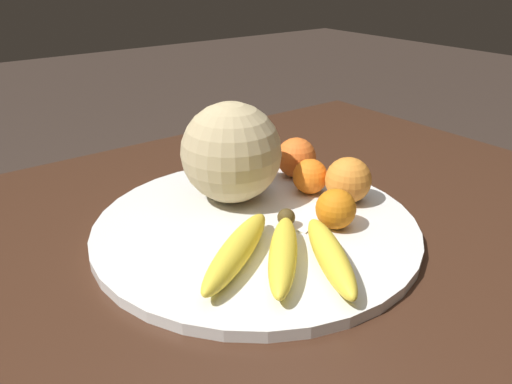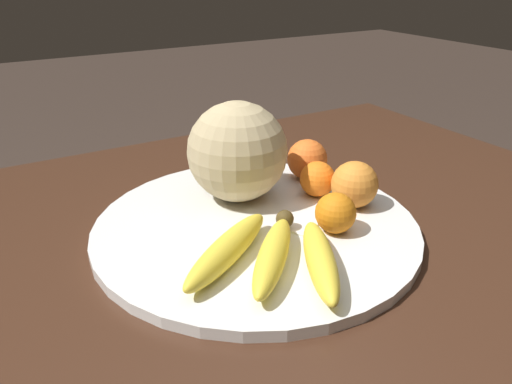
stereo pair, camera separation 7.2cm
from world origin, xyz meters
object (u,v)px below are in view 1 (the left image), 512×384
Objects in this scene: kitchen_table at (253,289)px; melon at (231,152)px; orange_front_left at (336,209)px; orange_back_left at (296,157)px; orange_mid_center at (348,180)px; banana_bunch at (281,252)px; produce_tag at (310,218)px; fruit_bowl at (256,227)px; orange_front_right at (310,176)px.

melon reaches higher than kitchen_table.
orange_front_left is 0.19m from orange_back_left.
orange_mid_center is (-0.17, 0.03, 0.15)m from kitchen_table.
banana_bunch reaches higher than kitchen_table.
melon reaches higher than produce_tag.
fruit_bowl is (-0.01, 0.00, 0.11)m from kitchen_table.
banana_bunch is 0.29m from orange_back_left.
melon is at bearing -40.04° from orange_mid_center.
melon is at bearing -68.82° from orange_front_left.
orange_front_left is at bearing 136.60° from fruit_bowl.
orange_back_left is at bearing -176.90° from melon.
orange_front_left is 0.80× the size of orange_mid_center.
orange_mid_center is at bearing 113.38° from orange_front_right.
fruit_bowl is 0.14m from orange_front_right.
orange_front_right is (-0.18, -0.14, 0.01)m from banana_bunch.
orange_mid_center reaches higher than kitchen_table.
orange_front_right is at bearing -152.81° from produce_tag.
orange_front_right reaches higher than fruit_bowl.
orange_mid_center is (-0.14, 0.12, -0.04)m from melon.
produce_tag is (-0.12, -0.07, -0.02)m from banana_bunch.
orange_front_left is 0.83× the size of orange_back_left.
orange_back_left is (-0.14, -0.01, -0.04)m from melon.
melon is at bearing -154.79° from banana_bunch.
orange_front_left is at bearing 83.85° from produce_tag.
orange_front_left is 0.12m from orange_front_right.
fruit_bowl is 0.12m from banana_bunch.
orange_front_left is (-0.07, 0.17, -0.05)m from melon.
melon reaches higher than fruit_bowl.
produce_tag is (0.06, 0.07, -0.03)m from orange_front_right.
banana_bunch is 4.09× the size of orange_front_left.
produce_tag is at bearing 153.38° from kitchen_table.
kitchen_table is 0.11m from fruit_bowl.
kitchen_table is at bearing -47.94° from produce_tag.
banana_bunch is 0.13m from orange_front_left.
produce_tag is at bearing 56.90° from orange_back_left.
produce_tag is (0.01, -0.04, -0.03)m from orange_front_left.
orange_back_left reaches higher than kitchen_table.
melon is 0.19m from orange_mid_center.
fruit_bowl is at bearing -49.49° from produce_tag.
orange_mid_center is 0.13m from orange_back_left.
kitchen_table is 0.19m from orange_front_left.
kitchen_table is 13.06× the size of produce_tag.
kitchen_table is 18.35× the size of orange_back_left.
melon reaches higher than orange_front_right.
fruit_bowl is 4.83× the size of produce_tag.
kitchen_table is at bearing -41.65° from orange_front_left.
banana_bunch is at bearing 21.24° from orange_mid_center.
kitchen_table is 0.22m from melon.
melon is 2.73× the size of orange_front_right.
produce_tag is (-0.05, 0.13, -0.08)m from melon.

